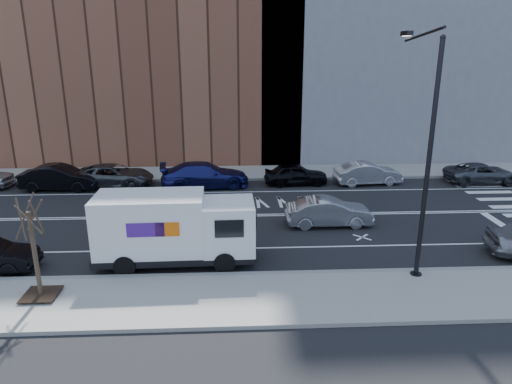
{
  "coord_description": "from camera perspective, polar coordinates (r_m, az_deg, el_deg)",
  "views": [
    {
      "loc": [
        -0.04,
        -23.18,
        8.52
      ],
      "look_at": [
        1.07,
        -0.25,
        1.4
      ],
      "focal_mm": 32.0,
      "sensor_mm": 36.0,
      "label": 1
    }
  ],
  "objects": [
    {
      "name": "ground",
      "position": [
        24.7,
        -2.51,
        -2.97
      ],
      "size": [
        120.0,
        120.0,
        0.0
      ],
      "primitive_type": "plane",
      "color": "black",
      "rests_on": "ground"
    },
    {
      "name": "sidewalk_near",
      "position": [
        16.68,
        -2.31,
        -13.21
      ],
      "size": [
        44.0,
        3.6,
        0.15
      ],
      "primitive_type": "cube",
      "color": "gray",
      "rests_on": "ground"
    },
    {
      "name": "sidewalk_far",
      "position": [
        33.08,
        -2.61,
        2.42
      ],
      "size": [
        44.0,
        3.6,
        0.15
      ],
      "primitive_type": "cube",
      "color": "gray",
      "rests_on": "ground"
    },
    {
      "name": "curb_near",
      "position": [
        18.25,
        -2.37,
        -10.32
      ],
      "size": [
        44.0,
        0.25,
        0.17
      ],
      "primitive_type": "cube",
      "color": "gray",
      "rests_on": "ground"
    },
    {
      "name": "curb_far",
      "position": [
        31.34,
        -2.59,
        1.6
      ],
      "size": [
        44.0,
        0.25,
        0.17
      ],
      "primitive_type": "cube",
      "color": "gray",
      "rests_on": "ground"
    },
    {
      "name": "road_markings",
      "position": [
        24.7,
        -2.51,
        -2.96
      ],
      "size": [
        40.0,
        8.6,
        0.01
      ],
      "primitive_type": null,
      "color": "white",
      "rests_on": "ground"
    },
    {
      "name": "bldg_brick",
      "position": [
        39.67,
        -15.3,
        20.25
      ],
      "size": [
        26.0,
        10.0,
        22.0
      ],
      "primitive_type": "cube",
      "color": "brown",
      "rests_on": "ground"
    },
    {
      "name": "streetlight",
      "position": [
        18.06,
        20.32,
        5.17
      ],
      "size": [
        0.44,
        4.02,
        9.34
      ],
      "color": "black",
      "rests_on": "ground"
    },
    {
      "name": "street_tree",
      "position": [
        17.8,
        -25.78,
        -8.0
      ],
      "size": [
        1.2,
        1.2,
        3.75
      ],
      "color": "black",
      "rests_on": "ground"
    },
    {
      "name": "fedex_van",
      "position": [
        19.07,
        -10.2,
        -4.42
      ],
      "size": [
        6.62,
        2.46,
        3.0
      ],
      "rotation": [
        0.0,
        0.0,
        0.02
      ],
      "color": "black",
      "rests_on": "ground"
    },
    {
      "name": "far_parked_b",
      "position": [
        31.66,
        -23.32,
        1.68
      ],
      "size": [
        4.92,
        1.91,
        1.6
      ],
      "primitive_type": "imported",
      "rotation": [
        0.0,
        0.0,
        1.53
      ],
      "color": "black",
      "rests_on": "ground"
    },
    {
      "name": "far_parked_c",
      "position": [
        31.3,
        -17.41,
        1.99
      ],
      "size": [
        5.27,
        2.62,
        1.44
      ],
      "primitive_type": "imported",
      "rotation": [
        0.0,
        0.0,
        1.52
      ],
      "color": "#47494E",
      "rests_on": "ground"
    },
    {
      "name": "far_parked_d",
      "position": [
        29.78,
        -6.42,
        2.13
      ],
      "size": [
        5.89,
        2.97,
        1.64
      ],
      "primitive_type": "imported",
      "rotation": [
        0.0,
        0.0,
        1.69
      ],
      "color": "navy",
      "rests_on": "ground"
    },
    {
      "name": "far_parked_e",
      "position": [
        30.34,
        5.0,
        2.25
      ],
      "size": [
        4.23,
        1.85,
        1.42
      ],
      "primitive_type": "imported",
      "rotation": [
        0.0,
        0.0,
        1.61
      ],
      "color": "black",
      "rests_on": "ground"
    },
    {
      "name": "far_parked_f",
      "position": [
        31.22,
        13.79,
        2.27
      ],
      "size": [
        4.56,
        2.01,
        1.46
      ],
      "primitive_type": "imported",
      "rotation": [
        0.0,
        0.0,
        1.68
      ],
      "color": "#BBBBC0",
      "rests_on": "ground"
    },
    {
      "name": "far_parked_g",
      "position": [
        34.19,
        26.38,
        2.12
      ],
      "size": [
        4.77,
        2.21,
        1.32
      ],
      "primitive_type": "imported",
      "rotation": [
        0.0,
        0.0,
        1.57
      ],
      "color": "#45484C",
      "rests_on": "ground"
    },
    {
      "name": "driving_sedan",
      "position": [
        23.42,
        9.08,
        -2.46
      ],
      "size": [
        4.38,
        1.6,
        1.43
      ],
      "primitive_type": "imported",
      "rotation": [
        0.0,
        0.0,
        1.59
      ],
      "color": "#98989C",
      "rests_on": "ground"
    }
  ]
}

